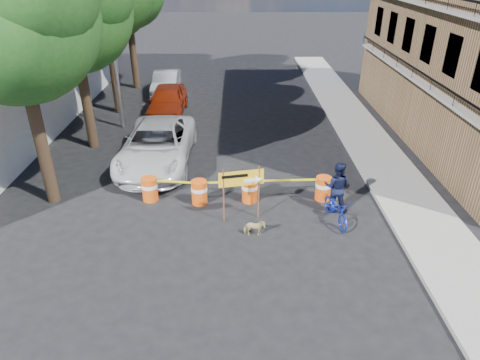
{
  "coord_description": "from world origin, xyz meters",
  "views": [
    {
      "loc": [
        -0.11,
        -11.62,
        7.99
      ],
      "look_at": [
        0.02,
        1.04,
        1.3
      ],
      "focal_mm": 32.0,
      "sensor_mm": 36.0,
      "label": 1
    }
  ],
  "objects_px": {
    "detour_sign": "(247,182)",
    "bicycle": "(338,198)",
    "barrel_far_right": "(323,188)",
    "dog": "(254,228)",
    "suv_white": "(157,145)",
    "pedestrian": "(337,187)",
    "barrel_mid_left": "(199,192)",
    "sedan_silver": "(166,83)",
    "barrel_mid_right": "(250,190)",
    "barrel_far_left": "(150,189)",
    "sedan_red": "(167,101)"
  },
  "relations": [
    {
      "from": "bicycle",
      "to": "sedan_silver",
      "type": "distance_m",
      "value": 16.96
    },
    {
      "from": "suv_white",
      "to": "sedan_silver",
      "type": "bearing_deg",
      "value": 96.7
    },
    {
      "from": "barrel_far_left",
      "to": "pedestrian",
      "type": "height_order",
      "value": "pedestrian"
    },
    {
      "from": "barrel_mid_right",
      "to": "detour_sign",
      "type": "bearing_deg",
      "value": -95.96
    },
    {
      "from": "bicycle",
      "to": "suv_white",
      "type": "relative_size",
      "value": 0.3
    },
    {
      "from": "sedan_red",
      "to": "pedestrian",
      "type": "bearing_deg",
      "value": -55.14
    },
    {
      "from": "barrel_far_left",
      "to": "sedan_silver",
      "type": "distance_m",
      "value": 13.64
    },
    {
      "from": "sedan_red",
      "to": "sedan_silver",
      "type": "bearing_deg",
      "value": 98.61
    },
    {
      "from": "barrel_mid_left",
      "to": "barrel_far_left",
      "type": "bearing_deg",
      "value": 172.38
    },
    {
      "from": "dog",
      "to": "sedan_red",
      "type": "relative_size",
      "value": 0.14
    },
    {
      "from": "pedestrian",
      "to": "barrel_far_left",
      "type": "bearing_deg",
      "value": 13.8
    },
    {
      "from": "suv_white",
      "to": "barrel_far_left",
      "type": "bearing_deg",
      "value": -85.68
    },
    {
      "from": "detour_sign",
      "to": "pedestrian",
      "type": "relative_size",
      "value": 1.04
    },
    {
      "from": "barrel_far_right",
      "to": "dog",
      "type": "xyz_separation_m",
      "value": [
        -2.6,
        -2.3,
        -0.18
      ]
    },
    {
      "from": "barrel_mid_right",
      "to": "bicycle",
      "type": "distance_m",
      "value": 3.19
    },
    {
      "from": "dog",
      "to": "sedan_silver",
      "type": "bearing_deg",
      "value": 19.06
    },
    {
      "from": "pedestrian",
      "to": "dog",
      "type": "distance_m",
      "value": 3.33
    },
    {
      "from": "barrel_mid_left",
      "to": "bicycle",
      "type": "relative_size",
      "value": 0.49
    },
    {
      "from": "barrel_far_left",
      "to": "pedestrian",
      "type": "bearing_deg",
      "value": -6.68
    },
    {
      "from": "suv_white",
      "to": "pedestrian",
      "type": "bearing_deg",
      "value": -29.11
    },
    {
      "from": "barrel_far_right",
      "to": "sedan_silver",
      "type": "height_order",
      "value": "sedan_silver"
    },
    {
      "from": "sedan_silver",
      "to": "pedestrian",
      "type": "bearing_deg",
      "value": -62.78
    },
    {
      "from": "barrel_mid_left",
      "to": "pedestrian",
      "type": "xyz_separation_m",
      "value": [
        4.78,
        -0.53,
        0.46
      ]
    },
    {
      "from": "barrel_far_left",
      "to": "sedan_red",
      "type": "xyz_separation_m",
      "value": [
        -0.65,
        9.44,
        0.35
      ]
    },
    {
      "from": "barrel_far_right",
      "to": "dog",
      "type": "height_order",
      "value": "barrel_far_right"
    },
    {
      "from": "barrel_mid_left",
      "to": "barrel_far_right",
      "type": "xyz_separation_m",
      "value": [
        4.5,
        0.24,
        0.0
      ]
    },
    {
      "from": "barrel_far_left",
      "to": "pedestrian",
      "type": "relative_size",
      "value": 0.48
    },
    {
      "from": "barrel_mid_right",
      "to": "bicycle",
      "type": "relative_size",
      "value": 0.49
    },
    {
      "from": "barrel_far_right",
      "to": "pedestrian",
      "type": "bearing_deg",
      "value": -69.75
    },
    {
      "from": "bicycle",
      "to": "sedan_red",
      "type": "relative_size",
      "value": 0.38
    },
    {
      "from": "barrel_mid_left",
      "to": "dog",
      "type": "distance_m",
      "value": 2.81
    },
    {
      "from": "bicycle",
      "to": "sedan_silver",
      "type": "xyz_separation_m",
      "value": [
        -7.8,
        15.06,
        -0.19
      ]
    },
    {
      "from": "barrel_far_right",
      "to": "sedan_silver",
      "type": "distance_m",
      "value": 15.57
    },
    {
      "from": "barrel_far_left",
      "to": "detour_sign",
      "type": "distance_m",
      "value": 3.86
    },
    {
      "from": "barrel_far_left",
      "to": "suv_white",
      "type": "bearing_deg",
      "value": 93.72
    },
    {
      "from": "barrel_far_left",
      "to": "dog",
      "type": "height_order",
      "value": "barrel_far_left"
    },
    {
      "from": "barrel_far_left",
      "to": "barrel_mid_left",
      "type": "bearing_deg",
      "value": -7.62
    },
    {
      "from": "suv_white",
      "to": "sedan_silver",
      "type": "xyz_separation_m",
      "value": [
        -1.12,
        10.46,
        -0.14
      ]
    },
    {
      "from": "detour_sign",
      "to": "bicycle",
      "type": "relative_size",
      "value": 1.07
    },
    {
      "from": "bicycle",
      "to": "sedan_red",
      "type": "distance_m",
      "value": 13.05
    },
    {
      "from": "barrel_mid_right",
      "to": "dog",
      "type": "relative_size",
      "value": 1.31
    },
    {
      "from": "barrel_far_right",
      "to": "suv_white",
      "type": "bearing_deg",
      "value": 154.51
    },
    {
      "from": "barrel_mid_left",
      "to": "dog",
      "type": "relative_size",
      "value": 1.31
    },
    {
      "from": "suv_white",
      "to": "sedan_silver",
      "type": "height_order",
      "value": "suv_white"
    },
    {
      "from": "barrel_mid_left",
      "to": "sedan_red",
      "type": "bearing_deg",
      "value": 104.34
    },
    {
      "from": "barrel_mid_left",
      "to": "pedestrian",
      "type": "bearing_deg",
      "value": -6.33
    },
    {
      "from": "barrel_mid_left",
      "to": "bicycle",
      "type": "height_order",
      "value": "bicycle"
    },
    {
      "from": "barrel_far_left",
      "to": "suv_white",
      "type": "xyz_separation_m",
      "value": [
        -0.2,
        3.11,
        0.38
      ]
    },
    {
      "from": "barrel_far_right",
      "to": "pedestrian",
      "type": "height_order",
      "value": "pedestrian"
    },
    {
      "from": "barrel_mid_right",
      "to": "suv_white",
      "type": "height_order",
      "value": "suv_white"
    }
  ]
}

